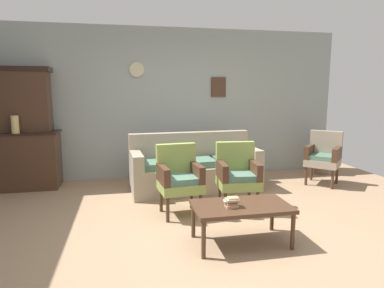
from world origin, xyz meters
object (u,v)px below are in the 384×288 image
(coffee_table, at_px, (241,209))
(vase_on_cabinet, at_px, (15,124))
(book_stack_on_table, at_px, (232,202))
(side_cabinet, at_px, (23,160))
(wingback_chair_by_fireplace, at_px, (323,155))
(floral_couch, at_px, (194,169))
(floor_vase_by_wall, at_px, (322,155))
(armchair_near_couch_end, at_px, (237,173))
(armchair_near_cabinet, at_px, (179,176))

(coffee_table, bearing_deg, vase_on_cabinet, 139.36)
(coffee_table, height_order, book_stack_on_table, book_stack_on_table)
(vase_on_cabinet, xyz_separation_m, coffee_table, (2.82, -2.42, -0.69))
(side_cabinet, xyz_separation_m, wingback_chair_by_fireplace, (4.94, -0.74, 0.03))
(floral_couch, bearing_deg, floor_vase_by_wall, 10.90)
(vase_on_cabinet, xyz_separation_m, armchair_near_couch_end, (3.11, -1.45, -0.57))
(side_cabinet, height_order, armchair_near_cabinet, side_cabinet)
(armchair_near_couch_end, bearing_deg, book_stack_on_table, -112.08)
(floral_couch, bearing_deg, armchair_near_couch_end, -70.21)
(vase_on_cabinet, relative_size, armchair_near_cabinet, 0.31)
(wingback_chair_by_fireplace, xyz_separation_m, floor_vase_by_wall, (0.39, 0.64, -0.13))
(wingback_chair_by_fireplace, bearing_deg, armchair_near_couch_end, -154.23)
(vase_on_cabinet, distance_m, coffee_table, 3.78)
(floral_couch, xyz_separation_m, floor_vase_by_wall, (2.60, 0.50, 0.04))
(vase_on_cabinet, height_order, armchair_near_couch_end, vase_on_cabinet)
(armchair_near_couch_end, distance_m, coffee_table, 1.02)
(armchair_near_cabinet, distance_m, coffee_table, 1.10)
(vase_on_cabinet, relative_size, floor_vase_by_wall, 0.38)
(armchair_near_cabinet, bearing_deg, floral_couch, 67.91)
(vase_on_cabinet, distance_m, wingback_chair_by_fireplace, 5.02)
(book_stack_on_table, bearing_deg, side_cabinet, 135.30)
(wingback_chair_by_fireplace, bearing_deg, vase_on_cabinet, 173.63)
(wingback_chair_by_fireplace, relative_size, floor_vase_by_wall, 1.22)
(side_cabinet, xyz_separation_m, floor_vase_by_wall, (5.32, -0.10, -0.10))
(side_cabinet, relative_size, coffee_table, 1.16)
(wingback_chair_by_fireplace, distance_m, floor_vase_by_wall, 0.76)
(side_cabinet, xyz_separation_m, book_stack_on_table, (2.68, -2.65, 0.00))
(side_cabinet, xyz_separation_m, floral_couch, (2.72, -0.60, -0.14))
(floral_couch, xyz_separation_m, coffee_table, (0.08, -2.00, 0.05))
(side_cabinet, distance_m, armchair_near_cabinet, 2.82)
(vase_on_cabinet, distance_m, floral_couch, 2.87)
(coffee_table, bearing_deg, floor_vase_by_wall, 44.72)
(armchair_near_cabinet, xyz_separation_m, book_stack_on_table, (0.37, -1.01, -0.03))
(coffee_table, height_order, floor_vase_by_wall, floor_vase_by_wall)
(side_cabinet, height_order, floor_vase_by_wall, side_cabinet)
(armchair_near_cabinet, xyz_separation_m, armchair_near_couch_end, (0.79, 0.01, 0.00))
(floor_vase_by_wall, bearing_deg, vase_on_cabinet, -179.12)
(vase_on_cabinet, height_order, floor_vase_by_wall, vase_on_cabinet)
(armchair_near_couch_end, height_order, floor_vase_by_wall, armchair_near_couch_end)
(book_stack_on_table, bearing_deg, floor_vase_by_wall, 43.88)
(side_cabinet, distance_m, book_stack_on_table, 3.76)
(wingback_chair_by_fireplace, bearing_deg, floral_couch, 176.55)
(vase_on_cabinet, bearing_deg, coffee_table, -40.64)
(armchair_near_cabinet, height_order, floor_vase_by_wall, armchair_near_cabinet)
(floral_couch, bearing_deg, wingback_chair_by_fireplace, -3.45)
(side_cabinet, bearing_deg, coffee_table, -42.92)
(armchair_near_couch_end, distance_m, book_stack_on_table, 1.10)
(coffee_table, bearing_deg, armchair_near_cabinet, 117.16)
(floor_vase_by_wall, bearing_deg, armchair_near_couch_end, -145.65)
(side_cabinet, height_order, book_stack_on_table, side_cabinet)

